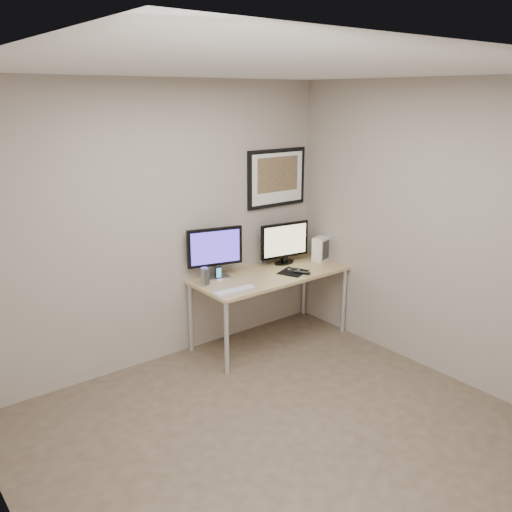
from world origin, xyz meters
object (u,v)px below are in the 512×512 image
object	(u,v)px
monitor_large	(215,251)
keyboard	(235,290)
desk	(270,280)
monitor_tv	(285,242)
speaker_right	(263,256)
phone_dock	(219,273)
fan_unit	(320,249)
framed_art	(277,178)
speaker_left	(205,277)

from	to	relation	value
monitor_large	keyboard	size ratio (longest dim) A/B	1.30
desk	monitor_tv	world-z (taller)	monitor_tv
speaker_right	desk	bearing A→B (deg)	-91.97
desk	phone_dock	size ratio (longest dim) A/B	11.48
speaker_right	fan_unit	world-z (taller)	fan_unit
desk	monitor_large	bearing A→B (deg)	156.82
desk	fan_unit	size ratio (longest dim) A/B	6.24
framed_art	monitor_tv	size ratio (longest dim) A/B	1.33
monitor_tv	keyboard	distance (m)	1.01
speaker_right	monitor_tv	bearing A→B (deg)	-11.88
framed_art	monitor_large	xyz separation A→B (m)	(-0.86, -0.11, -0.61)
framed_art	phone_dock	xyz separation A→B (m)	(-0.88, -0.19, -0.82)
phone_dock	fan_unit	size ratio (longest dim) A/B	0.54
monitor_tv	phone_dock	size ratio (longest dim) A/B	4.04
monitor_tv	speaker_left	xyz separation A→B (m)	(-1.05, -0.07, -0.15)
desk	keyboard	xyz separation A→B (m)	(-0.58, -0.20, 0.07)
monitor_large	speaker_right	bearing A→B (deg)	20.82
framed_art	speaker_right	distance (m)	0.83
framed_art	speaker_right	size ratio (longest dim) A/B	4.44
monitor_tv	phone_dock	bearing A→B (deg)	-170.31
framed_art	monitor_tv	world-z (taller)	framed_art
speaker_right	phone_dock	world-z (taller)	speaker_right
speaker_right	monitor_large	bearing A→B (deg)	-148.63
monitor_large	keyboard	world-z (taller)	monitor_large
keyboard	fan_unit	bearing A→B (deg)	12.36
speaker_left	keyboard	bearing A→B (deg)	-70.92
speaker_right	fan_unit	distance (m)	0.63
desk	framed_art	distance (m)	1.07
speaker_right	keyboard	xyz separation A→B (m)	(-0.73, -0.50, -0.08)
speaker_right	framed_art	bearing A→B (deg)	33.87
monitor_tv	speaker_right	bearing A→B (deg)	151.72
fan_unit	monitor_large	bearing A→B (deg)	153.72
framed_art	desk	bearing A→B (deg)	-136.54
desk	keyboard	world-z (taller)	keyboard
desk	speaker_left	world-z (taller)	speaker_left
fan_unit	framed_art	bearing A→B (deg)	121.45
speaker_left	phone_dock	bearing A→B (deg)	8.13
monitor_large	monitor_tv	xyz separation A→B (m)	(0.84, -0.05, -0.04)
monitor_large	speaker_left	xyz separation A→B (m)	(-0.21, -0.12, -0.19)
monitor_tv	framed_art	bearing A→B (deg)	90.68
monitor_large	speaker_left	world-z (taller)	monitor_large
speaker_right	keyboard	bearing A→B (deg)	-121.22
monitor_large	keyboard	xyz separation A→B (m)	(-0.07, -0.42, -0.27)
monitor_tv	keyboard	xyz separation A→B (m)	(-0.91, -0.36, -0.23)
monitor_tv	fan_unit	world-z (taller)	monitor_tv
keyboard	speaker_right	bearing A→B (deg)	37.37
speaker_right	phone_dock	bearing A→B (deg)	-142.57
speaker_left	speaker_right	size ratio (longest dim) A/B	1.04
desk	phone_dock	world-z (taller)	phone_dock
framed_art	phone_dock	bearing A→B (deg)	-167.95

